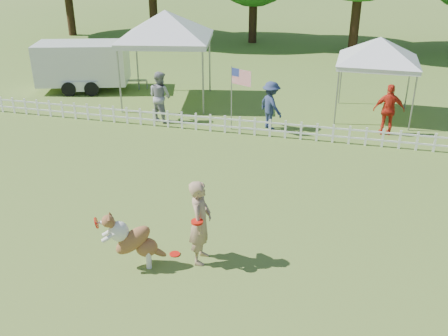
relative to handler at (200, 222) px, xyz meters
name	(u,v)px	position (x,y,z in m)	size (l,w,h in m)	color
ground	(175,254)	(-0.58, 0.07, -0.88)	(120.00, 120.00, 0.00)	#426B22
picket_fence	(247,126)	(-0.58, 7.07, -0.58)	(22.00, 0.08, 0.60)	white
handler	(200,222)	(0.00, 0.00, 0.00)	(0.64, 0.42, 1.76)	#A08060
dog	(134,240)	(-1.19, -0.52, -0.28)	(1.16, 0.39, 1.20)	brown
frisbee_on_turf	(175,254)	(-0.58, 0.04, -0.87)	(0.22, 0.22, 0.02)	red
canopy_tent_left	(167,58)	(-4.36, 9.93, 0.82)	(3.28, 3.28, 3.39)	silver
canopy_tent_right	(376,79)	(3.37, 10.06, 0.50)	(2.67, 2.67, 2.76)	silver
cargo_trailer	(83,66)	(-8.35, 10.57, 0.13)	(4.56, 2.01, 2.01)	white
flag_pole	(231,99)	(-1.20, 7.41, 0.20)	(0.83, 0.09, 2.15)	gray
spectator_a	(160,96)	(-3.81, 7.67, 0.00)	(0.85, 0.66, 1.75)	gray
spectator_b	(271,105)	(0.05, 7.87, -0.07)	(1.04, 0.60, 1.61)	navy
spectator_c	(389,110)	(3.82, 8.27, -0.04)	(0.98, 0.41, 1.67)	red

